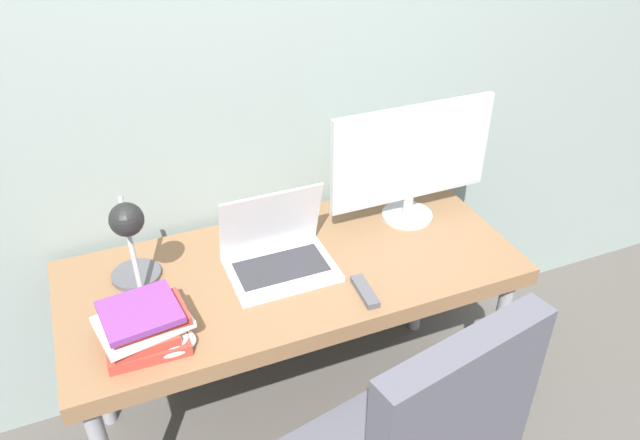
# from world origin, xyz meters

# --- Properties ---
(wall_back) EXTENTS (8.00, 0.05, 2.60)m
(wall_back) POSITION_xyz_m (0.00, 0.72, 1.30)
(wall_back) COLOR gray
(wall_back) RESTS_ON ground_plane
(desk) EXTENTS (1.48, 0.65, 0.76)m
(desk) POSITION_xyz_m (0.00, 0.33, 0.69)
(desk) COLOR brown
(desk) RESTS_ON ground_plane
(laptop) EXTENTS (0.34, 0.26, 0.26)m
(laptop) POSITION_xyz_m (-0.04, 0.34, 0.81)
(laptop) COLOR silver
(laptop) RESTS_ON desk
(monitor) EXTENTS (0.60, 0.18, 0.43)m
(monitor) POSITION_xyz_m (0.49, 0.44, 1.00)
(monitor) COLOR #B7B7BC
(monitor) RESTS_ON desk
(desk_lamp) EXTENTS (0.16, 0.26, 0.35)m
(desk_lamp) POSITION_xyz_m (-0.48, 0.37, 0.97)
(desk_lamp) COLOR #4C4C51
(desk_lamp) RESTS_ON desk
(book_stack) EXTENTS (0.27, 0.22, 0.13)m
(book_stack) POSITION_xyz_m (-0.50, 0.16, 0.82)
(book_stack) COLOR #B2382D
(book_stack) RESTS_ON desk
(tv_remote) EXTENTS (0.05, 0.15, 0.02)m
(tv_remote) POSITION_xyz_m (0.16, 0.11, 0.77)
(tv_remote) COLOR #4C4C51
(tv_remote) RESTS_ON desk
(game_controller) EXTENTS (0.13, 0.10, 0.04)m
(game_controller) POSITION_xyz_m (-0.44, 0.10, 0.78)
(game_controller) COLOR white
(game_controller) RESTS_ON desk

